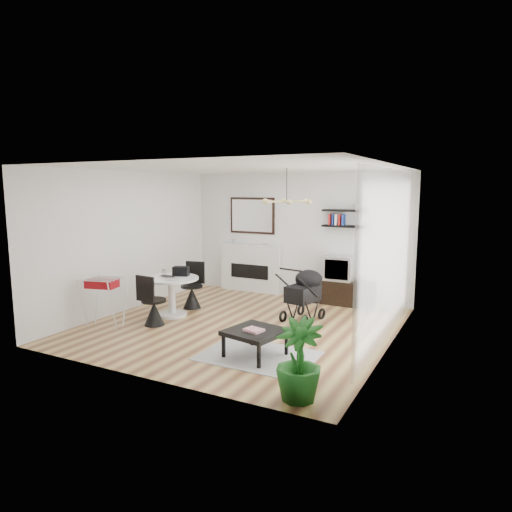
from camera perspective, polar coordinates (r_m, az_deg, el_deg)
The scene contains 25 objects.
floor at distance 8.04m, azimuth -1.81°, elevation -8.67°, with size 5.00×5.00×0.00m, color brown.
ceiling at distance 7.69m, azimuth -1.91°, elevation 10.93°, with size 5.00×5.00×0.00m, color white.
wall_back at distance 9.99m, azimuth 5.16°, elevation 2.60°, with size 5.00×5.00×0.00m, color white.
wall_left at distance 9.22m, azimuth -15.55°, elevation 1.83°, with size 5.00×5.00×0.00m, color white.
wall_right at distance 6.89m, azimuth 16.59°, elevation -0.39°, with size 5.00×5.00×0.00m, color white.
sheer_curtain at distance 7.11m, azimuth 16.11°, elevation -0.11°, with size 0.04×3.60×2.60m, color white.
fireplace at distance 10.47m, azimuth -0.63°, elevation -0.77°, with size 1.50×0.17×2.16m.
shelf_lower at distance 9.49m, azimuth 10.98°, elevation 3.68°, with size 0.90×0.25×0.04m, color black.
shelf_upper at distance 9.47m, azimuth 11.03°, elevation 5.61°, with size 0.90×0.25×0.04m, color black.
pendant_lamp at distance 7.64m, azimuth 3.84°, elevation 6.81°, with size 0.90×0.90×0.10m, color tan, non-canonical shape.
tv_console at distance 9.58m, azimuth 10.55°, elevation -4.43°, with size 1.34×0.47×0.50m, color black.
crt_tv at distance 9.49m, azimuth 10.44°, elevation -1.47°, with size 0.57×0.50×0.50m.
dining_table at distance 8.64m, azimuth -10.49°, elevation -4.28°, with size 1.00×1.00×0.73m.
laptop at distance 8.59m, azimuth -11.13°, elevation -2.58°, with size 0.32×0.20×0.02m, color black.
black_bag at distance 8.71m, azimuth -9.37°, elevation -1.88°, with size 0.29×0.18×0.18m, color black.
newspaper at distance 8.39m, azimuth -10.12°, elevation -2.88°, with size 0.31×0.25×0.01m, color silver.
drinking_glass at distance 8.87m, azimuth -11.43°, elevation -1.98°, with size 0.06×0.06×0.10m, color white.
chair_far at distance 9.20m, azimuth -7.98°, elevation -4.68°, with size 0.45×0.47×0.91m.
chair_near at distance 8.16m, azimuth -12.73°, elevation -6.52°, with size 0.43×0.44×0.90m.
drying_rack at distance 8.25m, azimuth -18.41°, elevation -5.38°, with size 0.69×0.66×0.87m.
stroller at distance 8.32m, azimuth 6.09°, elevation -5.02°, with size 0.66×0.89×1.02m.
rug at distance 6.65m, azimuth 0.29°, elevation -12.35°, with size 1.60×1.16×0.01m, color #ADADAD.
coffee_table at distance 6.53m, azimuth -0.09°, elevation -9.58°, with size 0.87×0.87×0.38m.
magazines at distance 6.44m, azimuth -0.28°, elevation -9.25°, with size 0.25×0.20×0.04m, color #BB2E45.
potted_plant at distance 5.25m, azimuth 5.36°, elevation -12.84°, with size 0.52×0.52×0.94m, color #1A5C1A.
Camera 1 is at (3.75, -6.70, 2.38)m, focal length 32.00 mm.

